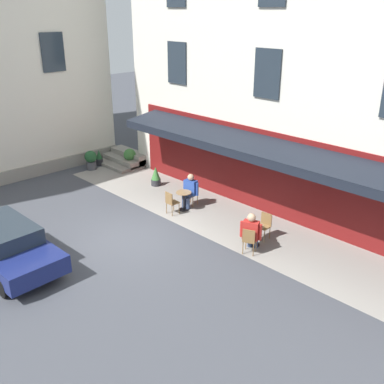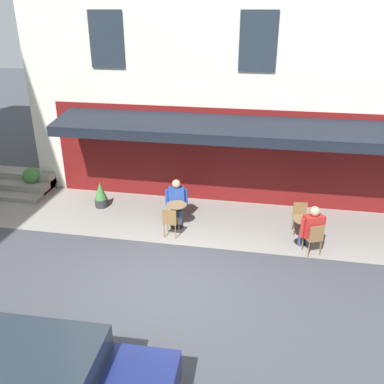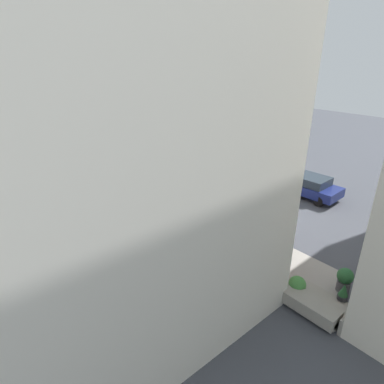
# 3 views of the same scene
# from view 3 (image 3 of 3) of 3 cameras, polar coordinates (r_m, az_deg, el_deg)

# --- Properties ---
(ground_plane) EXTENTS (70.00, 70.00, 0.00)m
(ground_plane) POSITION_cam_3_polar(r_m,az_deg,el_deg) (18.89, 9.81, -2.44)
(ground_plane) COLOR #42444C
(sidewalk_cafe_terrace) EXTENTS (20.50, 3.20, 0.01)m
(sidewalk_cafe_terrace) POSITION_cam_3_polar(r_m,az_deg,el_deg) (18.92, -4.49, -2.11)
(sidewalk_cafe_terrace) COLOR gray
(sidewalk_cafe_terrace) RESTS_ON ground_plane
(cafe_building_facade) EXTENTS (20.00, 10.70, 15.00)m
(cafe_building_facade) POSITION_cam_3_polar(r_m,az_deg,el_deg) (15.17, -27.31, 18.59)
(cafe_building_facade) COLOR silver
(cafe_building_facade) RESTS_ON ground_plane
(back_alley_steps) EXTENTS (2.40, 1.75, 0.60)m
(back_alley_steps) POSITION_cam_3_polar(r_m,az_deg,el_deg) (12.43, 19.71, -17.58)
(back_alley_steps) COLOR gray
(back_alley_steps) RESTS_ON ground_plane
(cafe_table_near_entrance) EXTENTS (0.60, 0.60, 0.75)m
(cafe_table_near_entrance) POSITION_cam_3_polar(r_m,az_deg,el_deg) (16.55, 4.50, -4.14)
(cafe_table_near_entrance) COLOR black
(cafe_table_near_entrance) RESTS_ON ground_plane
(cafe_chair_wicker_near_door) EXTENTS (0.42, 0.42, 0.91)m
(cafe_chair_wicker_near_door) POSITION_cam_3_polar(r_m,az_deg,el_deg) (16.91, 6.13, -3.36)
(cafe_chair_wicker_near_door) COLOR olive
(cafe_chair_wicker_near_door) RESTS_ON ground_plane
(cafe_chair_wicker_back_row) EXTENTS (0.48, 0.48, 0.91)m
(cafe_chair_wicker_back_row) POSITION_cam_3_polar(r_m,az_deg,el_deg) (16.06, 3.27, -4.79)
(cafe_chair_wicker_back_row) COLOR olive
(cafe_chair_wicker_back_row) RESTS_ON ground_plane
(cafe_table_mid_terrace) EXTENTS (0.60, 0.60, 0.75)m
(cafe_table_mid_terrace) POSITION_cam_3_polar(r_m,az_deg,el_deg) (19.21, -2.64, -0.05)
(cafe_table_mid_terrace) COLOR black
(cafe_table_mid_terrace) RESTS_ON ground_plane
(cafe_chair_wicker_facing_street) EXTENTS (0.53, 0.53, 0.91)m
(cafe_chair_wicker_facing_street) POSITION_cam_3_polar(r_m,az_deg,el_deg) (19.70, -1.77, 0.76)
(cafe_chair_wicker_facing_street) COLOR olive
(cafe_chair_wicker_facing_street) RESTS_ON ground_plane
(cafe_chair_wicker_under_awning) EXTENTS (0.44, 0.44, 0.91)m
(cafe_chair_wicker_under_awning) POSITION_cam_3_polar(r_m,az_deg,el_deg) (18.79, -4.04, -0.44)
(cafe_chair_wicker_under_awning) COLOR olive
(cafe_chair_wicker_under_awning) RESTS_ON ground_plane
(cafe_table_streetside) EXTENTS (0.60, 0.60, 0.75)m
(cafe_table_streetside) POSITION_cam_3_polar(r_m,az_deg,el_deg) (24.85, -16.44, 4.52)
(cafe_table_streetside) COLOR black
(cafe_table_streetside) RESTS_ON ground_plane
(cafe_chair_wicker_corner_right) EXTENTS (0.42, 0.42, 0.91)m
(cafe_chair_wicker_corner_right) POSITION_cam_3_polar(r_m,az_deg,el_deg) (25.06, -15.13, 4.96)
(cafe_chair_wicker_corner_right) COLOR olive
(cafe_chair_wicker_corner_right) RESTS_ON ground_plane
(cafe_chair_wicker_corner_left) EXTENTS (0.52, 0.52, 0.91)m
(cafe_chair_wicker_corner_left) POSITION_cam_3_polar(r_m,az_deg,el_deg) (24.84, -17.91, 4.47)
(cafe_chair_wicker_corner_left) COLOR olive
(cafe_chair_wicker_corner_left) RESTS_ON ground_plane
(seated_patron_in_red) EXTENTS (0.67, 0.68, 1.37)m
(seated_patron_in_red) POSITION_cam_3_polar(r_m,az_deg,el_deg) (19.45, -2.07, 1.01)
(seated_patron_in_red) COLOR navy
(seated_patron_in_red) RESTS_ON ground_plane
(seated_companion_in_blue) EXTENTS (0.68, 0.63, 1.34)m
(seated_companion_in_blue) POSITION_cam_3_polar(r_m,az_deg,el_deg) (16.14, 3.72, -3.98)
(seated_companion_in_blue) COLOR navy
(seated_companion_in_blue) RESTS_ON ground_plane
(potted_plant_by_steps) EXTENTS (0.35, 0.35, 0.79)m
(potted_plant_by_steps) POSITION_cam_3_polar(r_m,az_deg,el_deg) (12.93, 25.04, -15.93)
(potted_plant_by_steps) COLOR #2D2D33
(potted_plant_by_steps) RESTS_ON ground_plane
(potted_plant_entrance_left) EXTENTS (0.61, 0.61, 0.89)m
(potted_plant_entrance_left) POSITION_cam_3_polar(r_m,az_deg,el_deg) (12.50, 17.98, -15.51)
(potted_plant_entrance_left) COLOR #4C4C51
(potted_plant_entrance_left) RESTS_ON ground_plane
(potted_plant_mid_terrace) EXTENTS (0.58, 0.58, 0.94)m
(potted_plant_mid_terrace) POSITION_cam_3_polar(r_m,az_deg,el_deg) (13.45, 25.27, -13.68)
(potted_plant_mid_terrace) COLOR #4C4C51
(potted_plant_mid_terrace) RESTS_ON ground_plane
(potted_plant_entrance_right) EXTENTS (0.42, 0.42, 0.87)m
(potted_plant_entrance_right) POSITION_cam_3_polar(r_m,az_deg,el_deg) (14.40, 9.76, -9.30)
(potted_plant_entrance_right) COLOR #2D2D33
(potted_plant_entrance_right) RESTS_ON ground_plane
(parked_car_navy) EXTENTS (4.35, 1.93, 1.33)m
(parked_car_navy) POSITION_cam_3_polar(r_m,az_deg,el_deg) (20.92, 19.24, 1.28)
(parked_car_navy) COLOR navy
(parked_car_navy) RESTS_ON ground_plane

